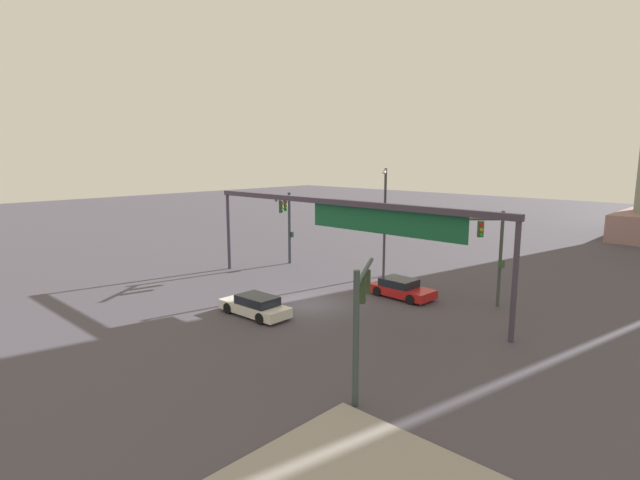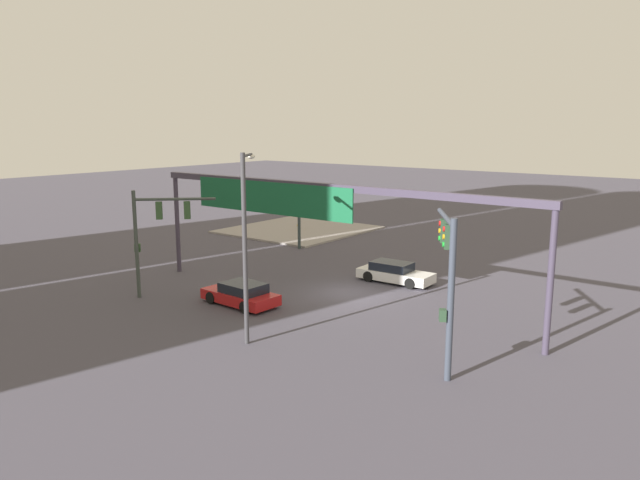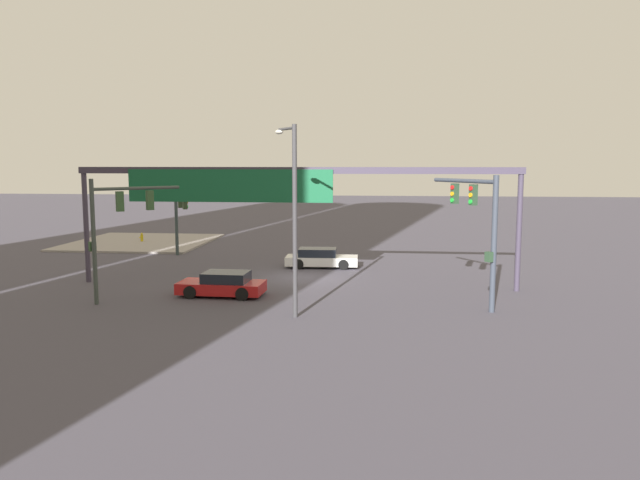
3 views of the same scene
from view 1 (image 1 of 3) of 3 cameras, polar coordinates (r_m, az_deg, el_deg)
The scene contains 8 objects.
ground_plane at distance 30.56m, azimuth -1.42°, elevation -7.53°, with size 176.68×176.68×0.00m, color #45414D.
traffic_signal_near_corner at distance 18.85m, azimuth 4.74°, elevation -7.68°, with size 2.46×3.97×5.11m.
traffic_signal_opposite_side at distance 30.92m, azimuth 18.52°, elevation -0.31°, with size 3.52×3.11×5.86m.
traffic_signal_cross_street at distance 40.60m, azimuth -3.86°, elevation 2.62°, with size 2.52×3.90×6.06m.
streetlamp_curved_arm at distance 36.92m, azimuth 7.52°, elevation 2.84°, with size 1.27×1.85×8.17m.
overhead_sign_gantry at distance 30.69m, azimuth 3.35°, elevation 2.83°, with size 23.58×0.43×6.36m.
sedan_car_approaching at distance 28.68m, azimuth -7.53°, elevation -7.59°, with size 4.58×1.94×1.21m.
sedan_car_waiting_far at distance 32.44m, azimuth 9.39°, elevation -5.58°, with size 4.28×2.09×1.21m.
Camera 1 is at (20.63, -20.63, 9.09)m, focal length 27.56 mm.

